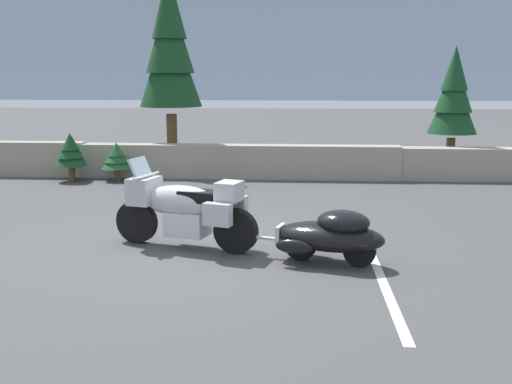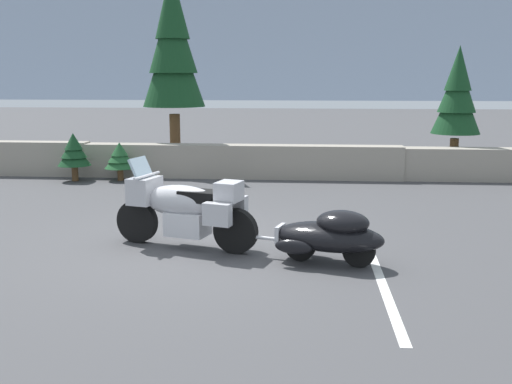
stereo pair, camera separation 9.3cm
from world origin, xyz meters
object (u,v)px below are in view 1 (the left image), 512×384
(car_shaped_trailer, at_px, (331,234))
(touring_motorcycle, at_px, (184,207))
(pine_tree_tall, at_px, (170,46))
(pine_tree_secondary, at_px, (454,95))

(car_shaped_trailer, bearing_deg, touring_motorcycle, 163.45)
(pine_tree_tall, bearing_deg, pine_tree_secondary, -1.30)
(touring_motorcycle, height_order, pine_tree_secondary, pine_tree_secondary)
(car_shaped_trailer, relative_size, pine_tree_tall, 0.42)
(touring_motorcycle, distance_m, pine_tree_tall, 8.11)
(car_shaped_trailer, bearing_deg, pine_tree_tall, 115.53)
(car_shaped_trailer, bearing_deg, pine_tree_secondary, 66.06)
(pine_tree_tall, height_order, pine_tree_secondary, pine_tree_tall)
(pine_tree_tall, bearing_deg, car_shaped_trailer, -64.47)
(pine_tree_secondary, bearing_deg, touring_motorcycle, -127.83)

